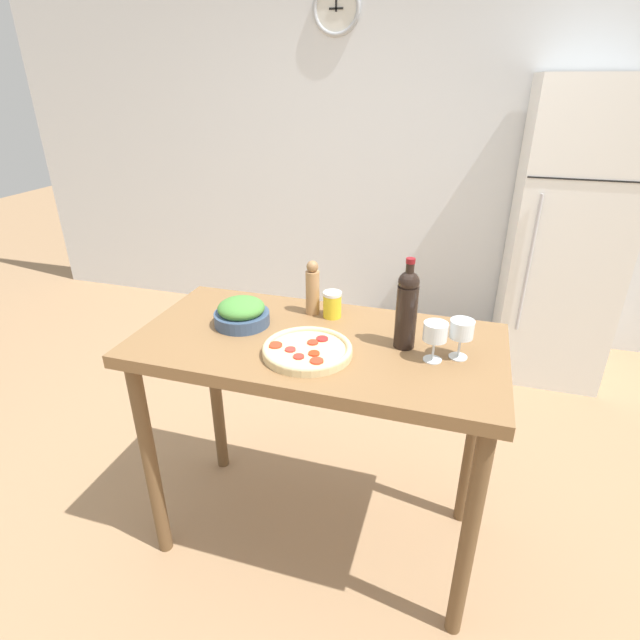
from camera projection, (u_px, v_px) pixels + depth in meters
name	position (u px, v px, depth m)	size (l,w,h in m)	color
ground_plane	(318.00, 531.00, 2.18)	(14.00, 14.00, 0.00)	#9E7A56
wall_back	(410.00, 154.00, 3.52)	(6.40, 0.08, 2.60)	silver
refrigerator	(565.00, 236.00, 3.08)	(0.63, 0.73, 1.81)	white
prep_counter	(317.00, 370.00, 1.82)	(1.30, 0.65, 0.95)	brown
wine_bottle	(407.00, 308.00, 1.66)	(0.07, 0.07, 0.32)	black
wine_glass_near	(435.00, 334.00, 1.59)	(0.08, 0.08, 0.14)	silver
wine_glass_far	(462.00, 330.00, 1.61)	(0.08, 0.08, 0.14)	silver
pepper_mill	(313.00, 289.00, 1.92)	(0.05, 0.05, 0.22)	#AD7F51
salad_bowl	(242.00, 313.00, 1.85)	(0.21, 0.21, 0.10)	#384C6B
homemade_pizza	(306.00, 350.00, 1.66)	(0.30, 0.30, 0.03)	#DBC189
salt_canister	(333.00, 305.00, 1.91)	(0.07, 0.07, 0.10)	yellow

